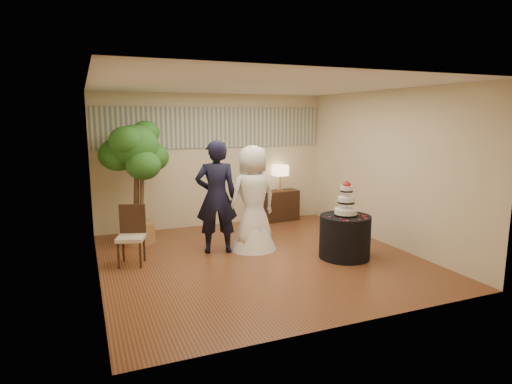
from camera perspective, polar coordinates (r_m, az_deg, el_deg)
name	(u,v)px	position (r m, az deg, el deg)	size (l,w,h in m)	color
floor	(260,258)	(7.17, 0.48, -8.86)	(5.00, 5.00, 0.00)	brown
ceiling	(260,85)	(6.81, 0.51, 14.05)	(5.00, 5.00, 0.00)	white
wall_back	(214,161)	(9.19, -5.56, 4.20)	(5.00, 0.06, 2.80)	beige
wall_front	(350,204)	(4.68, 12.43, -1.51)	(5.00, 0.06, 2.80)	beige
wall_left	(93,184)	(6.33, -20.87, 1.01)	(0.06, 5.00, 2.80)	beige
wall_right	(386,168)	(8.15, 16.96, 3.08)	(0.06, 5.00, 2.80)	beige
mural_border	(214,127)	(9.13, -5.60, 8.56)	(4.90, 0.02, 0.85)	#A4A894
groom	(216,197)	(7.30, -5.31, -0.68)	(0.71, 0.46, 1.94)	black
bride	(253,198)	(7.46, -0.42, -0.79)	(0.90, 0.82, 1.84)	white
cake_table	(345,237)	(7.28, 11.76, -5.85)	(0.84, 0.84, 0.71)	black
wedding_cake	(346,198)	(7.13, 11.94, -0.84)	(0.38, 0.38, 0.58)	white
console	(280,206)	(9.68, 3.21, -1.81)	(0.82, 0.37, 0.69)	black
table_lamp	(280,178)	(9.57, 3.25, 1.90)	(0.29, 0.29, 0.58)	beige
ficus_tree	(136,182)	(8.09, -15.71, 1.32)	(1.10, 1.10, 2.30)	#28621F
side_chair	(131,236)	(7.03, -16.35, -5.66)	(0.43, 0.45, 0.94)	black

